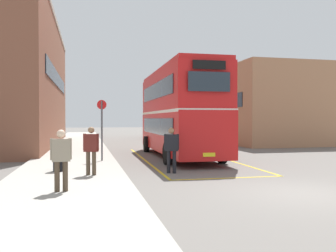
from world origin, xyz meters
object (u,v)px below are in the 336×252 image
(pedestrian_waiting_near, at_px, (91,147))
(bus_stop_sign, at_px, (102,124))
(double_decker_bus, at_px, (179,111))
(single_deck_bus, at_px, (164,123))
(pedestrian_waiting_far, at_px, (61,156))
(litter_bin, at_px, (59,158))
(pedestrian_boarding, at_px, (171,147))

(pedestrian_waiting_near, xyz_separation_m, bus_stop_sign, (0.55, 4.31, 0.73))
(double_decker_bus, distance_m, bus_stop_sign, 4.79)
(single_deck_bus, xyz_separation_m, pedestrian_waiting_near, (-8.21, -25.95, -0.54))
(single_deck_bus, height_order, pedestrian_waiting_far, single_deck_bus)
(pedestrian_waiting_near, bearing_deg, pedestrian_waiting_far, -106.92)
(single_deck_bus, relative_size, pedestrian_waiting_near, 5.51)
(pedestrian_waiting_far, relative_size, litter_bin, 1.78)
(double_decker_bus, relative_size, bus_stop_sign, 3.74)
(single_deck_bus, height_order, litter_bin, single_deck_bus)
(single_deck_bus, relative_size, pedestrian_waiting_far, 5.55)
(pedestrian_waiting_far, xyz_separation_m, bus_stop_sign, (1.37, 7.00, 0.74))
(double_decker_bus, distance_m, pedestrian_waiting_far, 10.80)
(pedestrian_boarding, distance_m, litter_bin, 4.24)
(pedestrian_waiting_near, relative_size, bus_stop_sign, 0.59)
(double_decker_bus, relative_size, pedestrian_waiting_near, 6.34)
(bus_stop_sign, bearing_deg, double_decker_bus, 26.28)
(pedestrian_boarding, relative_size, litter_bin, 1.88)
(double_decker_bus, relative_size, pedestrian_waiting_far, 6.39)
(double_decker_bus, distance_m, pedestrian_waiting_near, 8.14)
(double_decker_bus, height_order, litter_bin, double_decker_bus)
(double_decker_bus, bearing_deg, bus_stop_sign, -153.72)
(single_deck_bus, xyz_separation_m, pedestrian_waiting_far, (-9.03, -28.64, -0.54))
(double_decker_bus, xyz_separation_m, pedestrian_waiting_near, (-4.81, -6.41, -1.41))
(double_decker_bus, xyz_separation_m, pedestrian_waiting_far, (-5.63, -9.10, -1.42))
(single_deck_bus, bearing_deg, double_decker_bus, -99.88)
(pedestrian_waiting_near, bearing_deg, pedestrian_boarding, 13.16)
(pedestrian_waiting_far, distance_m, litter_bin, 4.01)
(bus_stop_sign, bearing_deg, pedestrian_boarding, -55.47)
(litter_bin, bearing_deg, double_decker_bus, 40.77)
(single_deck_bus, bearing_deg, litter_bin, -110.77)
(single_deck_bus, xyz_separation_m, pedestrian_boarding, (-5.18, -25.24, -0.62))
(pedestrian_boarding, bearing_deg, pedestrian_waiting_near, -166.84)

